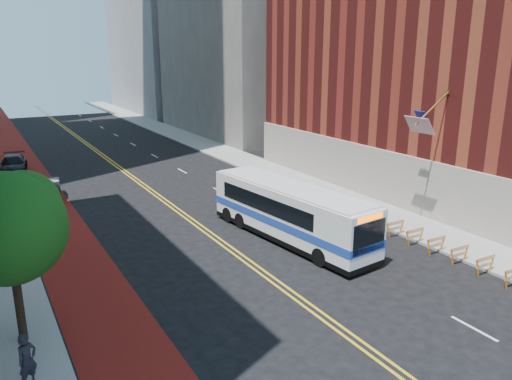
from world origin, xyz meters
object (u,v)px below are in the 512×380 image
object	(u,v)px
transit_bus	(289,211)
car_c	(13,165)
street_tree	(9,224)
car_b	(49,190)
car_a	(24,196)
pedestrian	(27,361)

from	to	relation	value
transit_bus	car_c	distance (m)	29.69
street_tree	car_b	xyz separation A→B (m)	(3.74, 20.05, -4.15)
transit_bus	car_a	distance (m)	20.44
car_a	car_c	bearing A→B (deg)	97.61
car_a	transit_bus	bearing A→B (deg)	-41.55
street_tree	pedestrian	size ratio (longest dim) A/B	3.51
transit_bus	car_b	bearing A→B (deg)	118.62
car_b	car_c	size ratio (longest dim) A/B	0.84
street_tree	transit_bus	bearing A→B (deg)	15.65
car_b	car_c	world-z (taller)	car_c
car_a	car_b	size ratio (longest dim) A/B	0.83
car_a	car_c	xyz separation A→B (m)	(0.21, 11.06, 0.15)
pedestrian	street_tree	bearing A→B (deg)	54.84
pedestrian	car_c	bearing A→B (deg)	53.87
car_a	pedestrian	world-z (taller)	pedestrian
street_tree	car_c	distance (m)	31.29
car_c	street_tree	bearing A→B (deg)	-85.63
transit_bus	car_b	size ratio (longest dim) A/B	2.69
car_b	pedestrian	distance (m)	23.50
car_a	car_b	distance (m)	1.81
car_b	pedestrian	xyz separation A→B (m)	(-3.90, -23.17, 0.34)
car_a	car_c	world-z (taller)	car_c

